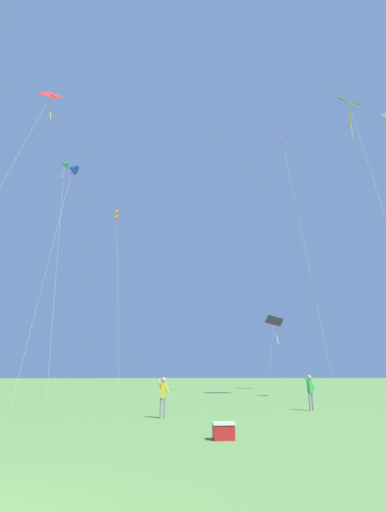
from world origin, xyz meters
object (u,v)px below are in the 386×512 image
(kite_orange_box, at_px, (117,216))
(person_near_tree, at_px, (310,389))
(kite_yellow_diamond, at_px, (350,110))
(person_with_spool, at_px, (163,393))
(picnic_cooler, at_px, (223,431))
(kite_black_large, at_px, (275,325))
(kite_green_small, at_px, (64,165))
(kite_blue_delta, at_px, (72,169))
(kite_purple_streamer, at_px, (286,157))
(kite_red_high, at_px, (47,104))

(kite_orange_box, xyz_separation_m, person_near_tree, (13.27, -30.19, -22.05))
(kite_yellow_diamond, height_order, person_with_spool, kite_yellow_diamond)
(kite_orange_box, height_order, person_with_spool, kite_orange_box)
(picnic_cooler, bearing_deg, kite_black_large, 68.75)
(kite_black_large, distance_m, person_near_tree, 28.79)
(picnic_cooler, bearing_deg, kite_orange_box, 100.97)
(kite_orange_box, height_order, person_near_tree, kite_orange_box)
(kite_yellow_diamond, xyz_separation_m, kite_black_large, (-1.22, 20.32, -16.20))
(kite_green_small, relative_size, kite_blue_delta, 1.35)
(person_near_tree, distance_m, picnic_cooler, 9.84)
(kite_yellow_diamond, height_order, kite_blue_delta, kite_yellow_diamond)
(kite_yellow_diamond, bearing_deg, kite_orange_box, 133.19)
(kite_black_large, xyz_separation_m, picnic_cooler, (-13.52, -34.79, -7.44))
(person_near_tree, bearing_deg, kite_black_large, 74.20)
(kite_orange_box, xyz_separation_m, person_with_spool, (5.92, -32.66, -22.10))
(person_with_spool, distance_m, picnic_cooler, 5.60)
(kite_purple_streamer, distance_m, person_with_spool, 29.72)
(kite_green_small, xyz_separation_m, kite_black_large, (26.03, 7.30, -16.86))
(person_with_spool, bearing_deg, picnic_cooler, -74.91)
(kite_orange_box, distance_m, kite_purple_streamer, 25.24)
(kite_red_high, xyz_separation_m, kite_green_small, (-0.35, 9.14, -0.72))
(kite_orange_box, relative_size, kite_purple_streamer, 0.92)
(kite_red_high, xyz_separation_m, kite_purple_streamer, (23.30, 2.53, -2.30))
(kite_purple_streamer, distance_m, kite_green_small, 24.61)
(person_with_spool, height_order, picnic_cooler, person_with_spool)
(kite_purple_streamer, height_order, kite_blue_delta, kite_purple_streamer)
(kite_purple_streamer, bearing_deg, kite_red_high, -173.80)
(kite_red_high, bearing_deg, kite_orange_box, 76.33)
(person_near_tree, bearing_deg, kite_yellow_diamond, 36.86)
(kite_red_high, distance_m, kite_green_small, 9.17)
(kite_orange_box, distance_m, kite_red_high, 20.37)
(kite_purple_streamer, relative_size, kite_green_small, 1.04)
(kite_yellow_diamond, relative_size, kite_black_large, 2.86)
(kite_yellow_diamond, xyz_separation_m, kite_red_high, (-26.90, 3.88, 1.38))
(kite_yellow_diamond, relative_size, kite_blue_delta, 1.40)
(kite_orange_box, bearing_deg, kite_blue_delta, -94.51)
(kite_orange_box, xyz_separation_m, kite_blue_delta, (-1.64, -20.84, -5.05))
(kite_green_small, distance_m, kite_blue_delta, 12.68)
(kite_yellow_diamond, distance_m, person_with_spool, 29.50)
(kite_green_small, height_order, kite_black_large, kite_green_small)
(kite_red_high, relative_size, person_with_spool, 17.42)
(kite_purple_streamer, bearing_deg, kite_yellow_diamond, -60.65)
(kite_purple_streamer, distance_m, kite_blue_delta, 21.08)
(kite_purple_streamer, bearing_deg, kite_green_small, 164.39)
(kite_blue_delta, relative_size, picnic_cooler, 30.97)
(kite_orange_box, xyz_separation_m, kite_black_large, (20.90, -3.24, -15.38))
(kite_orange_box, relative_size, person_with_spool, 15.32)
(kite_black_large, bearing_deg, picnic_cooler, -111.25)
(kite_purple_streamer, distance_m, picnic_cooler, 32.81)
(kite_red_high, distance_m, person_near_tree, 32.01)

